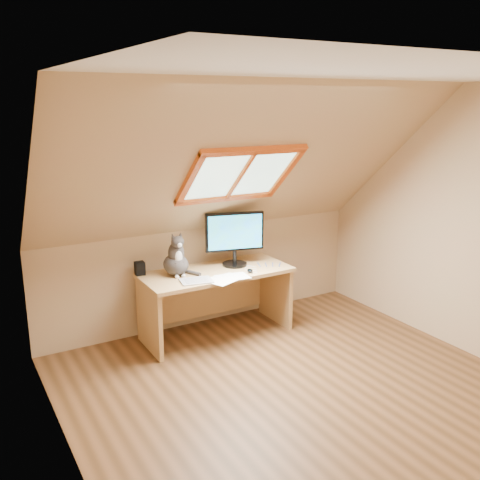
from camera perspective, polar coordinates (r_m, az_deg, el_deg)
ground at (r=4.39m, az=7.09°, el=-16.25°), size 3.50×3.50×0.00m
room_shell at (r=3.78m, az=8.61°, el=2.07°), size 3.52×3.52×2.41m
desk at (r=5.27m, az=-2.89°, el=-5.28°), size 1.45×0.63×0.66m
monitor at (r=5.22m, az=-0.58°, el=0.50°), size 0.57×0.25×0.54m
cat at (r=5.01m, az=-6.83°, el=-2.08°), size 0.24×0.29×0.42m
desk_speaker at (r=5.10m, az=-10.64°, el=-2.99°), size 0.09×0.09×0.13m
graphics_tablet at (r=4.86m, az=-4.68°, el=-4.36°), size 0.32×0.25×0.01m
mouse at (r=5.10m, az=1.07°, el=-3.29°), size 0.08×0.11×0.03m
papers at (r=4.91m, az=-1.69°, el=-4.17°), size 0.35×0.30×0.01m
cables at (r=5.26m, az=2.40°, el=-2.84°), size 0.51×0.26×0.01m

